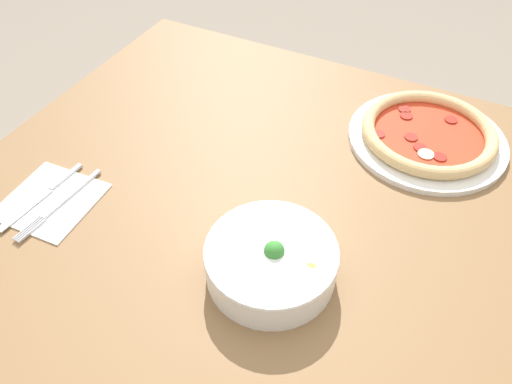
% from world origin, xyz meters
% --- Properties ---
extents(dining_table, '(1.31, 1.05, 0.75)m').
position_xyz_m(dining_table, '(0.00, 0.00, 0.66)').
color(dining_table, olive).
rests_on(dining_table, ground_plane).
extents(pizza, '(0.32, 0.32, 0.04)m').
position_xyz_m(pizza, '(-0.12, -0.32, 0.77)').
color(pizza, white).
rests_on(pizza, dining_table).
extents(bowl, '(0.21, 0.21, 0.08)m').
position_xyz_m(bowl, '(0.02, 0.11, 0.79)').
color(bowl, white).
rests_on(bowl, dining_table).
extents(napkin, '(0.16, 0.16, 0.00)m').
position_xyz_m(napkin, '(0.44, 0.15, 0.75)').
color(napkin, white).
rests_on(napkin, dining_table).
extents(fork, '(0.03, 0.20, 0.00)m').
position_xyz_m(fork, '(0.42, 0.15, 0.76)').
color(fork, silver).
rests_on(fork, napkin).
extents(knife, '(0.03, 0.19, 0.01)m').
position_xyz_m(knife, '(0.46, 0.14, 0.76)').
color(knife, silver).
rests_on(knife, napkin).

